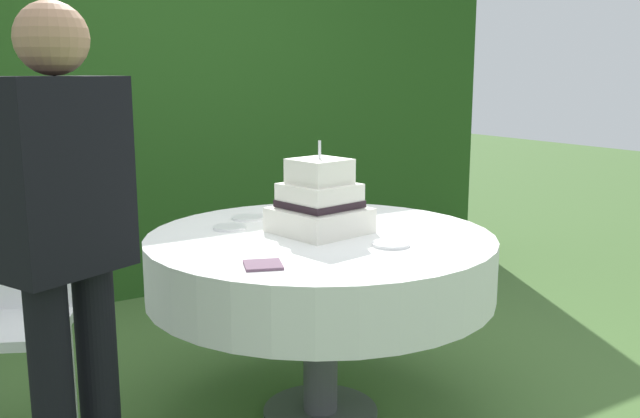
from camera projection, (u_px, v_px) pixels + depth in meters
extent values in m
plane|color=#476B33|center=(320.00, 413.00, 2.96)|extent=(20.00, 20.00, 0.00)
cube|color=#234C19|center=(140.00, 105.00, 4.53)|extent=(5.35, 0.52, 2.39)
cylinder|color=#4C4C51|center=(320.00, 411.00, 2.96)|extent=(0.48, 0.48, 0.02)
cylinder|color=#4C4C51|center=(320.00, 330.00, 2.89)|extent=(0.14, 0.14, 0.74)
cylinder|color=brown|center=(320.00, 239.00, 2.82)|extent=(1.36, 1.36, 0.03)
cylinder|color=white|center=(320.00, 264.00, 2.84)|extent=(1.39, 1.39, 0.24)
cube|color=white|center=(320.00, 220.00, 2.85)|extent=(0.38, 0.38, 0.10)
cube|color=white|center=(320.00, 196.00, 2.83)|extent=(0.30, 0.30, 0.10)
cube|color=black|center=(320.00, 204.00, 2.83)|extent=(0.31, 0.31, 0.03)
cube|color=white|center=(320.00, 171.00, 2.81)|extent=(0.24, 0.24, 0.10)
sphere|color=#D13866|center=(321.00, 194.00, 3.01)|extent=(0.09, 0.09, 0.09)
cylinder|color=silver|center=(320.00, 150.00, 2.79)|extent=(0.01, 0.01, 0.07)
cylinder|color=white|center=(248.00, 218.00, 3.10)|extent=(0.14, 0.14, 0.01)
cylinder|color=white|center=(391.00, 244.00, 2.63)|extent=(0.14, 0.14, 0.01)
cylinder|color=white|center=(354.00, 207.00, 3.34)|extent=(0.11, 0.11, 0.01)
cylinder|color=white|center=(230.00, 227.00, 2.91)|extent=(0.14, 0.14, 0.01)
cube|color=#6B4C60|center=(263.00, 265.00, 2.36)|extent=(0.16, 0.16, 0.01)
cylinder|color=white|center=(50.00, 406.00, 2.54)|extent=(0.03, 0.03, 0.45)
cylinder|color=white|center=(71.00, 369.00, 2.86)|extent=(0.03, 0.03, 0.45)
cube|color=white|center=(12.00, 328.00, 2.63)|extent=(0.53, 0.53, 0.04)
cube|color=white|center=(22.00, 258.00, 2.77)|extent=(0.38, 0.21, 0.40)
cylinder|color=black|center=(100.00, 399.00, 2.16)|extent=(0.12, 0.12, 0.85)
cube|color=black|center=(61.00, 177.00, 1.96)|extent=(0.41, 0.33, 0.55)
sphere|color=#A87A5B|center=(51.00, 38.00, 1.89)|extent=(0.20, 0.20, 0.20)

